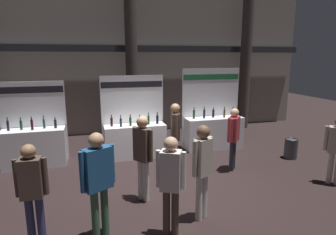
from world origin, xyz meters
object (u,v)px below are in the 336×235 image
Objects in this scene: exhibitor_booth_2 at (213,129)px; visitor_4 at (171,178)px; visitor_1 at (143,151)px; visitor_5 at (32,186)px; visitor_7 at (202,165)px; exhibitor_booth_0 at (34,144)px; visitor_3 at (175,132)px; visitor_8 at (98,176)px; exhibitor_booth_1 at (135,137)px; trash_bin at (291,149)px; visitor_0 at (234,133)px.

exhibitor_booth_2 is 1.50× the size of visitor_4.
visitor_1 reaches higher than visitor_5.
exhibitor_booth_0 is at bearing 104.36° from visitor_7.
visitor_3 is 3.13m from visitor_8.
visitor_3 is 1.00× the size of visitor_8.
visitor_8 reaches higher than visitor_7.
exhibitor_booth_1 is at bearing 44.37° from visitor_8.
trash_bin is at bearing -80.08° from visitor_3.
trash_bin is 2.23m from visitor_0.
exhibitor_booth_1 is at bearing -176.58° from exhibitor_booth_2.
exhibitor_booth_2 reaches higher than visitor_0.
trash_bin is 0.33× the size of visitor_3.
exhibitor_booth_0 is 4.16m from visitor_8.
exhibitor_booth_0 reaches higher than visitor_1.
exhibitor_booth_1 reaches higher than visitor_1.
visitor_3 is (1.10, 1.30, -0.01)m from visitor_1.
trash_bin is 0.35× the size of visitor_5.
visitor_3 reaches higher than visitor_0.
visitor_4 is 0.96× the size of visitor_7.
visitor_1 is (2.50, -2.74, 0.46)m from exhibitor_booth_0.
visitor_3 is (0.82, -1.42, 0.46)m from exhibitor_booth_1.
exhibitor_booth_2 is 4.38× the size of trash_bin.
trash_bin is 0.33× the size of visitor_1.
visitor_4 is (-0.89, -2.64, -0.04)m from visitor_3.
visitor_5 is (-6.63, -2.25, 0.69)m from trash_bin.
visitor_3 is at bearing -179.94° from trash_bin.
exhibitor_booth_0 is 3.75m from visitor_5.
exhibitor_booth_2 is at bearing -39.00° from visitor_3.
visitor_3 is (-3.60, -0.00, 0.77)m from trash_bin.
exhibitor_booth_1 is 4.65m from trash_bin.
exhibitor_booth_0 is 1.38× the size of visitor_5.
visitor_4 is (-2.39, -2.33, 0.03)m from visitor_0.
trash_bin is 4.93m from visitor_1.
visitor_8 reaches higher than visitor_5.
visitor_0 is 0.92× the size of visitor_8.
visitor_1 is (-2.60, -0.99, 0.08)m from visitor_0.
visitor_0 is 0.93× the size of visitor_7.
visitor_1 is 1.04× the size of visitor_4.
visitor_3 reaches higher than trash_bin.
exhibitor_booth_2 reaches higher than visitor_4.
exhibitor_booth_0 is 1.33× the size of visitor_4.
visitor_4 is 2.17m from visitor_5.
visitor_8 is at bearing 14.55° from visitor_4.
exhibitor_booth_2 is 2.41m from trash_bin.
exhibitor_booth_1 reaches higher than visitor_8.
exhibitor_booth_2 is at bearing -80.56° from visitor_1.
visitor_7 is at bearing -47.82° from exhibitor_booth_0.
exhibitor_booth_1 reaches higher than visitor_7.
visitor_4 is at bearing 178.34° from visitor_7.
visitor_7 reaches higher than visitor_5.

